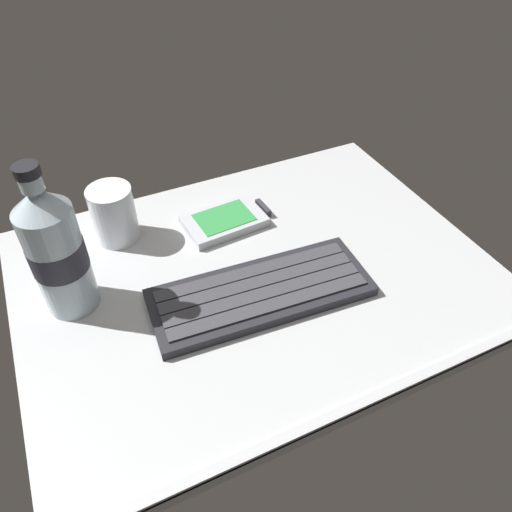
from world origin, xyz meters
The scene contains 5 objects.
ground_plane centered at (0.00, -0.23, -0.99)cm, with size 64.00×48.00×2.80cm.
keyboard centered at (-1.38, -4.41, 0.81)cm, with size 29.68×12.93×1.70cm.
handheld_device centered at (0.66, 11.51, 0.73)cm, with size 13.19×8.48×1.50cm.
juice_cup centered at (-15.42, 15.63, 3.91)cm, with size 6.40×6.40×8.50cm.
water_bottle centered at (-23.83, 5.02, 9.01)cm, with size 6.73×6.73×20.80cm.
Camera 1 is at (-20.84, -44.28, 48.22)cm, focal length 34.65 mm.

